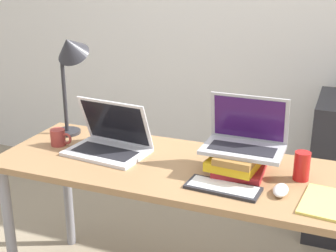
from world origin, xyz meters
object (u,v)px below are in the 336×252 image
Objects in this scene: mouse at (281,190)px; mug at (59,137)px; laptop_on_books at (245,139)px; notepad at (330,203)px; desk_lamp at (69,58)px; wireless_keyboard at (223,188)px; laptop_left at (110,142)px; soda_can at (302,166)px; book_stack at (239,162)px.

mug reaches higher than mouse.
mug is (-0.91, -0.03, -0.11)m from laptop_on_books.
desk_lamp reaches higher than notepad.
mouse is at bearing -6.39° from mug.
wireless_keyboard is 0.22m from mouse.
desk_lamp reaches higher than wireless_keyboard.
laptop_left is at bearing 171.19° from notepad.
laptop_left reaches higher than wireless_keyboard.
soda_can is (-0.13, 0.18, 0.06)m from notepad.
mouse reaches higher than notepad.
notepad is at bearing 3.46° from wireless_keyboard.
laptop_left is 0.27m from mug.
mouse is 1.18m from desk_lamp.
book_stack is at bearing 83.33° from wireless_keyboard.
mouse is 0.96× the size of mug.
laptop_on_books is 0.25m from wireless_keyboard.
notepad is (0.39, -0.15, -0.05)m from book_stack.
soda_can is (0.24, 0.01, -0.09)m from laptop_on_books.
wireless_keyboard is (-0.04, -0.20, -0.14)m from laptop_on_books.
book_stack reaches higher than mug.
soda_can reaches higher than wireless_keyboard.
book_stack is at bearing -120.73° from laptop_on_books.
book_stack is at bearing -0.95° from laptop_left.
mouse is (0.20, -0.13, -0.03)m from book_stack.
laptop_on_books is 1.24× the size of notepad.
soda_can is (0.26, 0.03, 0.01)m from book_stack.
mug is 0.93× the size of soda_can.
wireless_keyboard is 2.67× the size of mug.
laptop_left is at bearing 3.63° from mug.
soda_can is at bearing 70.69° from mouse.
notepad is at bearing -24.97° from laptop_on_books.
laptop_left is 1.45× the size of notepad.
book_stack is 0.24m from mouse.
desk_lamp reaches higher than mug.
mug is (-0.27, -0.02, -0.01)m from laptop_left.
desk_lamp is at bearing 86.19° from mug.
mug is at bearing 173.61° from mouse.
mouse is (0.22, 0.04, 0.01)m from wireless_keyboard.
notepad is at bearing -6.19° from mug.
wireless_keyboard is 0.55× the size of desk_lamp.
mug reaches higher than wireless_keyboard.
book_stack is 0.92× the size of wireless_keyboard.
laptop_left is 1.02m from notepad.
wireless_keyboard is 2.80× the size of mouse.
book_stack is 2.47× the size of mug.
laptop_left is at bearing 163.34° from wireless_keyboard.
laptop_left is 0.71× the size of desk_lamp.
laptop_on_books is at bearing 155.03° from notepad.
soda_can reaches higher than mug.
wireless_keyboard is at bearing -176.54° from notepad.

